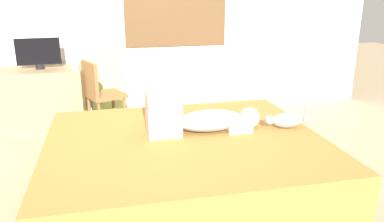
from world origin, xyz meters
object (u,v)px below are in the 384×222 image
(bed, at_px, (185,168))
(cup, at_px, (75,66))
(cat, at_px, (285,120))
(person_lying, at_px, (198,118))
(chair_by_desk, at_px, (100,92))
(tv_monitor, at_px, (38,53))
(desk, at_px, (45,100))

(bed, distance_m, cup, 2.02)
(bed, relative_size, cat, 6.06)
(person_lying, distance_m, chair_by_desk, 1.67)
(cat, height_order, cup, cup)
(chair_by_desk, bearing_deg, cup, 151.17)
(tv_monitor, bearing_deg, desk, -0.00)
(cup, distance_m, chair_by_desk, 0.40)
(bed, xyz_separation_m, tv_monitor, (-1.30, 1.90, 0.67))
(person_lying, bearing_deg, cup, 122.89)
(person_lying, height_order, desk, person_lying)
(cat, height_order, tv_monitor, tv_monitor)
(cat, relative_size, chair_by_desk, 0.42)
(person_lying, distance_m, desk, 2.30)
(cup, bearing_deg, chair_by_desk, -28.83)
(desk, bearing_deg, person_lying, -51.22)
(bed, xyz_separation_m, desk, (-1.30, 1.90, 0.12))
(tv_monitor, bearing_deg, person_lying, -51.13)
(person_lying, distance_m, cat, 0.73)
(person_lying, xyz_separation_m, desk, (-1.43, 1.78, -0.25))
(cat, distance_m, desk, 2.85)
(bed, bearing_deg, chair_by_desk, 112.42)
(cat, bearing_deg, bed, -177.43)
(desk, xyz_separation_m, tv_monitor, (-0.00, 0.00, 0.55))
(bed, bearing_deg, tv_monitor, 124.45)
(person_lying, relative_size, cup, 9.58)
(tv_monitor, xyz_separation_m, cup, (0.40, -0.18, -0.13))
(person_lying, height_order, chair_by_desk, chair_by_desk)
(desk, bearing_deg, cup, -24.12)
(cat, bearing_deg, tv_monitor, 139.22)
(desk, height_order, chair_by_desk, chair_by_desk)
(bed, xyz_separation_m, chair_by_desk, (-0.65, 1.58, 0.26))
(desk, relative_size, tv_monitor, 1.87)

